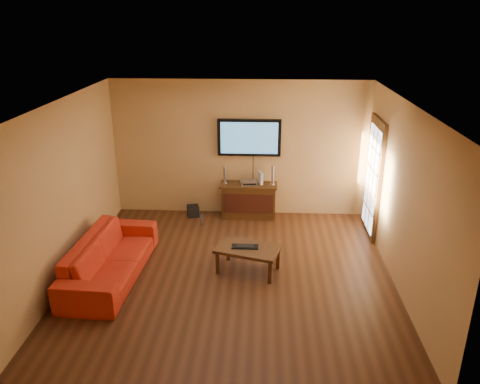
# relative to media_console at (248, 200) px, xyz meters

# --- Properties ---
(ground_plane) EXTENTS (5.00, 5.00, 0.00)m
(ground_plane) POSITION_rel_media_console_xyz_m (-0.19, -2.28, -0.35)
(ground_plane) COLOR #3A1F10
(ground_plane) RESTS_ON ground
(room_walls) EXTENTS (5.00, 5.00, 5.00)m
(room_walls) POSITION_rel_media_console_xyz_m (-0.19, -1.65, 1.34)
(room_walls) COLOR tan
(room_walls) RESTS_ON ground
(french_door) EXTENTS (0.07, 1.02, 2.22)m
(french_door) POSITION_rel_media_console_xyz_m (2.27, -0.58, 0.70)
(french_door) COLOR #3B210D
(french_door) RESTS_ON ground
(media_console) EXTENTS (1.12, 0.43, 0.70)m
(media_console) POSITION_rel_media_console_xyz_m (0.00, 0.00, 0.00)
(media_console) COLOR #3B210D
(media_console) RESTS_ON ground
(television) EXTENTS (1.23, 0.08, 0.73)m
(television) POSITION_rel_media_console_xyz_m (0.00, 0.18, 1.24)
(television) COLOR black
(television) RESTS_ON ground
(coffee_table) EXTENTS (1.10, 0.83, 0.42)m
(coffee_table) POSITION_rel_media_console_xyz_m (0.07, -2.13, 0.01)
(coffee_table) COLOR #3B210D
(coffee_table) RESTS_ON ground
(sofa) EXTENTS (0.76, 2.29, 0.88)m
(sofa) POSITION_rel_media_console_xyz_m (-2.05, -2.39, 0.09)
(sofa) COLOR red
(sofa) RESTS_ON ground
(speaker_left) EXTENTS (0.10, 0.10, 0.35)m
(speaker_left) POSITION_rel_media_console_xyz_m (-0.47, 0.02, 0.51)
(speaker_left) COLOR silver
(speaker_left) RESTS_ON media_console
(speaker_right) EXTENTS (0.11, 0.11, 0.38)m
(speaker_right) POSITION_rel_media_console_xyz_m (0.47, -0.00, 0.52)
(speaker_right) COLOR silver
(speaker_right) RESTS_ON media_console
(av_receiver) EXTENTS (0.35, 0.28, 0.07)m
(av_receiver) POSITION_rel_media_console_xyz_m (0.00, -0.01, 0.38)
(av_receiver) COLOR silver
(av_receiver) RESTS_ON media_console
(game_console) EXTENTS (0.11, 0.18, 0.24)m
(game_console) POSITION_rel_media_console_xyz_m (0.23, 0.04, 0.47)
(game_console) COLOR white
(game_console) RESTS_ON media_console
(subwoofer) EXTENTS (0.28, 0.28, 0.22)m
(subwoofer) POSITION_rel_media_console_xyz_m (-1.12, -0.04, -0.24)
(subwoofer) COLOR black
(subwoofer) RESTS_ON ground
(bottle) EXTENTS (0.08, 0.08, 0.22)m
(bottle) POSITION_rel_media_console_xyz_m (-0.88, -0.45, -0.25)
(bottle) COLOR white
(bottle) RESTS_ON ground
(keyboard) EXTENTS (0.42, 0.16, 0.03)m
(keyboard) POSITION_rel_media_console_xyz_m (0.02, -2.12, 0.08)
(keyboard) COLOR black
(keyboard) RESTS_ON coffee_table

